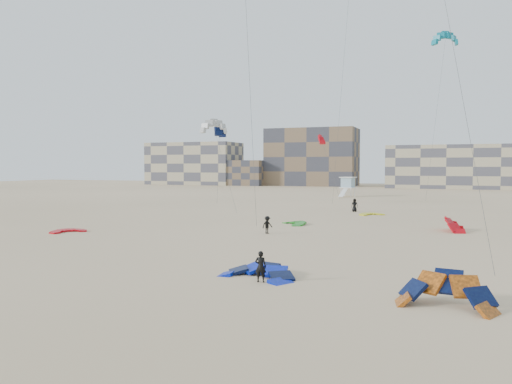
% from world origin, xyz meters
% --- Properties ---
extents(ground, '(320.00, 320.00, 0.00)m').
position_xyz_m(ground, '(0.00, 0.00, 0.00)').
color(ground, beige).
rests_on(ground, ground).
extents(kite_ground_blue, '(5.24, 5.42, 2.23)m').
position_xyz_m(kite_ground_blue, '(0.04, 4.85, 0.00)').
color(kite_ground_blue, '#0A17E3').
rests_on(kite_ground_blue, ground).
extents(kite_ground_orange, '(4.76, 4.78, 4.16)m').
position_xyz_m(kite_ground_orange, '(9.90, 2.15, 0.00)').
color(kite_ground_orange, orange).
rests_on(kite_ground_orange, ground).
extents(kite_ground_red, '(4.25, 4.20, 0.58)m').
position_xyz_m(kite_ground_red, '(-23.33, 16.31, 0.00)').
color(kite_ground_red, '#D70300').
rests_on(kite_ground_red, ground).
extents(kite_ground_green, '(4.45, 4.41, 1.11)m').
position_xyz_m(kite_ground_green, '(-5.14, 29.80, 0.00)').
color(kite_ground_green, '#1A9024').
rests_on(kite_ground_green, ground).
extents(kite_ground_red_far, '(3.90, 3.84, 3.84)m').
position_xyz_m(kite_ground_red_far, '(10.81, 29.95, 0.00)').
color(kite_ground_red_far, '#D70300').
rests_on(kite_ground_red_far, ground).
extents(kite_ground_yellow, '(4.19, 4.23, 0.56)m').
position_xyz_m(kite_ground_yellow, '(1.11, 43.13, 0.00)').
color(kite_ground_yellow, yellow).
rests_on(kite_ground_yellow, ground).
extents(kitesurfer_main, '(0.66, 0.48, 1.69)m').
position_xyz_m(kitesurfer_main, '(0.62, 3.80, 0.84)').
color(kitesurfer_main, black).
rests_on(kitesurfer_main, ground).
extents(kitesurfer_c, '(1.10, 1.19, 1.61)m').
position_xyz_m(kitesurfer_c, '(-5.47, 22.08, 0.81)').
color(kitesurfer_c, black).
rests_on(kitesurfer_c, ground).
extents(kitesurfer_e, '(1.03, 0.86, 1.80)m').
position_xyz_m(kitesurfer_e, '(-1.66, 46.87, 0.90)').
color(kitesurfer_e, black).
rests_on(kitesurfer_e, ground).
extents(kite_fly_grey, '(8.09, 8.65, 11.20)m').
position_xyz_m(kite_fly_grey, '(-17.60, 36.17, 11.04)').
color(kite_fly_grey, silver).
rests_on(kite_fly_grey, ground).
extents(kite_fly_navy, '(5.76, 10.81, 11.98)m').
position_xyz_m(kite_fly_navy, '(-23.52, 50.64, 11.65)').
color(kite_fly_navy, '#081539').
rests_on(kite_fly_navy, ground).
extents(kite_fly_teal_b, '(4.98, 6.74, 25.87)m').
position_xyz_m(kite_fly_teal_b, '(9.44, 61.74, 25.57)').
color(kite_fly_teal_b, '#1398A7').
rests_on(kite_fly_teal_b, ground).
extents(kite_fly_red, '(4.89, 3.32, 10.49)m').
position_xyz_m(kite_fly_red, '(-8.59, 56.60, 10.28)').
color(kite_fly_red, '#D70300').
rests_on(kite_fly_red, ground).
extents(lifeguard_tower_far, '(3.30, 5.73, 3.99)m').
position_xyz_m(lifeguard_tower_far, '(-8.76, 80.69, 1.98)').
color(lifeguard_tower_far, white).
rests_on(lifeguard_tower_far, ground).
extents(condo_west_a, '(30.00, 15.00, 14.00)m').
position_xyz_m(condo_west_a, '(-70.00, 130.00, 7.00)').
color(condo_west_a, tan).
rests_on(condo_west_a, ground).
extents(condo_west_b, '(28.00, 14.00, 18.00)m').
position_xyz_m(condo_west_b, '(-30.00, 134.00, 9.00)').
color(condo_west_b, brown).
rests_on(condo_west_b, ground).
extents(condo_mid, '(32.00, 16.00, 12.00)m').
position_xyz_m(condo_mid, '(10.00, 130.00, 6.00)').
color(condo_mid, tan).
rests_on(condo_mid, ground).
extents(condo_fill_left, '(12.00, 10.00, 8.00)m').
position_xyz_m(condo_fill_left, '(-50.00, 128.00, 4.00)').
color(condo_fill_left, brown).
rests_on(condo_fill_left, ground).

